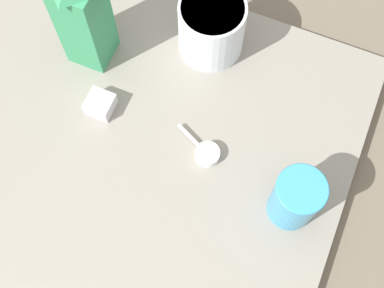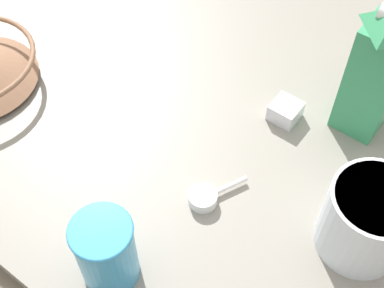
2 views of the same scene
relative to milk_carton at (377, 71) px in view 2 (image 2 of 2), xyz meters
The scene contains 7 objects.
ground_plane 0.40m from the milk_carton, 90.42° to the right, with size 6.00×6.00×0.00m, color #665B4C.
countertop 0.39m from the milk_carton, 90.42° to the right, with size 1.15×1.15×0.03m.
milk_carton is the anchor object (origin of this frame).
yogurt_tub 0.25m from the milk_carton, 26.29° to the left, with size 0.16×0.13×0.24m.
drinking_cup 0.51m from the milk_carton, 18.79° to the right, with size 0.09×0.09×0.13m.
spice_jar 0.18m from the milk_carton, 58.35° to the right, with size 0.05×0.05×0.03m.
measuring_scoop 0.35m from the milk_carton, 22.60° to the right, with size 0.10×0.06×0.02m.
Camera 2 is at (0.67, 0.49, 0.79)m, focal length 50.00 mm.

